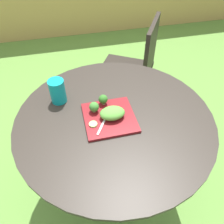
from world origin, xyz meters
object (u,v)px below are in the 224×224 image
(patio_chair, at_px, (136,64))
(salad_plate, at_px, (109,118))
(fork, at_px, (104,121))
(drinking_glass, at_px, (58,92))

(patio_chair, bearing_deg, salad_plate, -117.46)
(salad_plate, height_order, fork, fork)
(patio_chair, relative_size, salad_plate, 3.55)
(patio_chair, distance_m, fork, 0.93)
(patio_chair, height_order, drinking_glass, patio_chair)
(patio_chair, height_order, fork, patio_chair)
(salad_plate, distance_m, fork, 0.04)
(patio_chair, xyz_separation_m, salad_plate, (-0.40, -0.77, 0.23))
(patio_chair, xyz_separation_m, fork, (-0.43, -0.79, 0.24))
(salad_plate, xyz_separation_m, drinking_glass, (-0.24, 0.20, 0.05))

